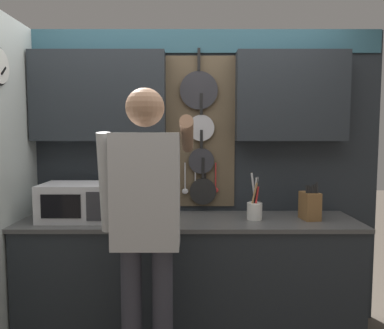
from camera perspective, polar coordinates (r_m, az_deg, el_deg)
base_cabinet_counter at (r=2.88m, az=-0.54°, el=-17.08°), size 2.42×0.59×0.89m
back_wall_unit at (r=2.93m, az=-0.67°, el=3.35°), size 2.99×0.20×2.31m
microwave at (r=2.82m, az=-17.24°, el=-5.42°), size 0.49×0.36×0.26m
knife_block at (r=2.83m, az=17.43°, el=-5.97°), size 0.13×0.16×0.28m
utensil_crock at (r=2.74m, az=9.41°, el=-6.56°), size 0.11×0.11×0.34m
person at (r=2.17m, az=-7.07°, el=-7.36°), size 0.54×0.68×1.77m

